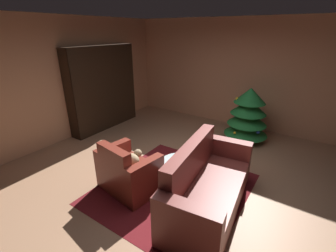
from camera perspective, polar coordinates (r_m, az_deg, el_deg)
ground_plane at (r=4.17m, az=2.93°, el=-13.10°), size 7.51×7.51×0.00m
wall_back at (r=6.37m, az=18.06°, el=11.91°), size 6.37×0.06×2.74m
wall_left at (r=5.78m, az=-25.18°, el=9.88°), size 0.06×6.29×2.74m
area_rug at (r=3.98m, az=1.25°, el=-15.09°), size 2.20×2.37×0.01m
bookshelf_unit at (r=6.30m, az=-14.80°, el=8.93°), size 0.34×1.97×2.09m
armchair_red at (r=3.85m, az=-9.82°, el=-11.20°), size 1.03×0.79×0.85m
couch_red at (r=3.49m, az=9.49°, el=-14.73°), size 1.02×2.02×0.98m
coffee_table at (r=3.82m, az=3.02°, el=-9.58°), size 0.68×0.68×0.45m
book_stack_on_table at (r=3.79m, az=3.71°, el=-8.55°), size 0.22×0.16×0.06m
bottle_on_table at (r=3.87m, az=4.75°, el=-6.43°), size 0.07×0.07×0.29m
decorated_tree at (r=5.63m, az=19.02°, el=2.65°), size 0.98×0.98×1.26m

